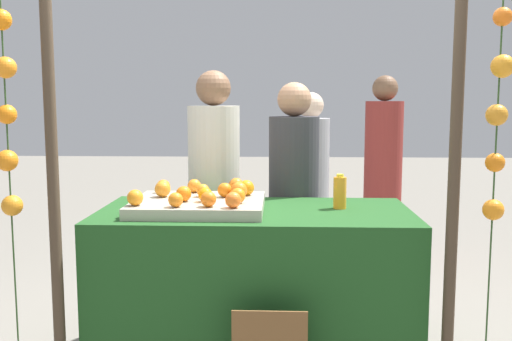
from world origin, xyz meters
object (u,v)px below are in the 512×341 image
at_px(orange_0, 203,190).
at_px(juice_bottle, 340,192).
at_px(orange_1, 225,190).
at_px(vendor_left, 214,208).
at_px(stall_counter, 255,289).
at_px(vendor_right, 293,215).

bearing_deg(orange_0, juice_bottle, -0.13).
relative_size(orange_0, orange_1, 0.90).
distance_m(orange_1, vendor_left, 0.62).
bearing_deg(orange_0, stall_counter, -12.30).
xyz_separation_m(orange_1, vendor_right, (0.40, 0.52, -0.25)).
distance_m(juice_bottle, vendor_left, 0.97).
bearing_deg(orange_1, vendor_left, 102.39).
distance_m(stall_counter, vendor_left, 0.77).
bearing_deg(orange_0, orange_1, -2.91).
xyz_separation_m(orange_0, vendor_left, (-0.00, 0.56, -0.21)).
height_order(juice_bottle, vendor_right, vendor_right).
xyz_separation_m(stall_counter, orange_1, (-0.17, 0.06, 0.55)).
height_order(stall_counter, juice_bottle, juice_bottle).
height_order(orange_1, juice_bottle, juice_bottle).
relative_size(juice_bottle, vendor_left, 0.11).
bearing_deg(stall_counter, juice_bottle, 7.57).
bearing_deg(vendor_right, stall_counter, -111.33).
relative_size(orange_0, vendor_left, 0.04).
distance_m(orange_1, juice_bottle, 0.64).
bearing_deg(juice_bottle, stall_counter, -172.43).
bearing_deg(orange_1, juice_bottle, 0.40).
xyz_separation_m(juice_bottle, vendor_left, (-0.77, 0.56, -0.20)).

